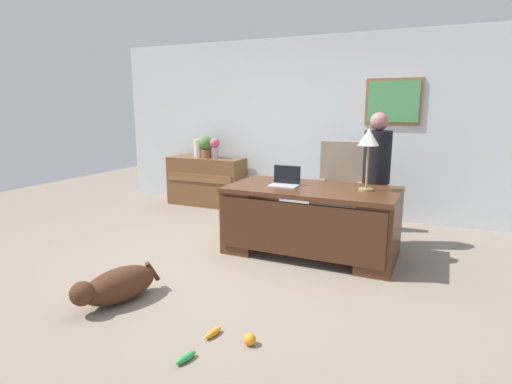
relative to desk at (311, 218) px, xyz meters
The scene contains 15 objects.
ground_plane 0.97m from the desk, 130.93° to the right, with size 12.00×12.00×0.00m, color gray.
back_wall 2.22m from the desk, 106.25° to the left, with size 7.00×0.16×2.70m.
desk is the anchor object (origin of this frame).
credenza 2.83m from the desk, 145.88° to the left, with size 1.31×0.50×0.81m.
armchair 1.02m from the desk, 85.53° to the left, with size 0.60×0.59×1.21m.
person_standing 0.96m from the desk, 46.96° to the left, with size 0.32×0.32×1.60m.
dog_lying 2.20m from the desk, 121.63° to the right, with size 0.48×0.82×0.30m.
laptop 0.51m from the desk, behind, with size 0.32×0.22×0.22m.
desk_lamp 1.06m from the desk, 10.29° to the left, with size 0.22×0.22×0.67m.
vase_with_flowers 2.75m from the desk, 143.81° to the left, with size 0.17×0.17×0.34m.
vase_empty 3.01m from the desk, 147.53° to the left, with size 0.14×0.14×0.30m, color silver.
potted_plant 2.88m from the desk, 145.67° to the left, with size 0.24×0.24×0.36m.
dog_toy_ball 2.01m from the desk, 84.81° to the right, with size 0.09×0.09×0.09m, color orange.
dog_toy_bone 2.36m from the desk, 93.15° to the right, with size 0.18×0.05×0.05m, color green.
dog_toy_plush 2.02m from the desk, 93.46° to the right, with size 0.17×0.05×0.05m, color orange.
Camera 1 is at (1.91, -3.71, 1.68)m, focal length 29.11 mm.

